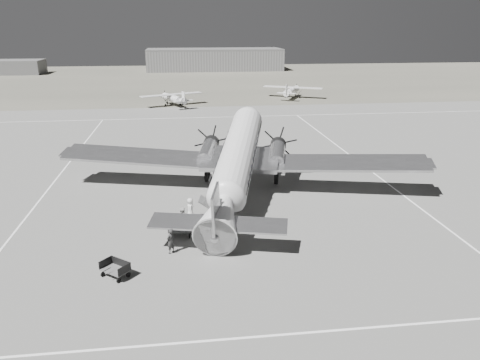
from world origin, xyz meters
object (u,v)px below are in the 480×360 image
object	(u,v)px
light_plane_left	(173,99)
baggage_cart_far	(115,269)
baggage_cart_near	(181,230)
dc3_airliner	(237,162)
passenger	(190,208)
ramp_agent	(183,219)
shed_secondary	(10,67)
light_plane_right	(292,92)
ground_crew	(171,241)
hangar_main	(215,59)

from	to	relation	value
light_plane_left	baggage_cart_far	world-z (taller)	light_plane_left
baggage_cart_near	dc3_airliner	bearing A→B (deg)	62.24
baggage_cart_near	passenger	bearing A→B (deg)	82.37
light_plane_left	ramp_agent	distance (m)	53.36
ramp_agent	passenger	size ratio (longest dim) A/B	1.11
shed_secondary	dc3_airliner	bearing A→B (deg)	-64.41
dc3_airliner	light_plane_left	size ratio (longest dim) A/B	2.80
light_plane_left	light_plane_right	xyz separation A→B (m)	(22.97, 6.70, 0.04)
passenger	light_plane_right	bearing A→B (deg)	-24.83
shed_secondary	ground_crew	size ratio (longest dim) A/B	11.20
shed_secondary	ground_crew	world-z (taller)	shed_secondary
baggage_cart_far	hangar_main	bearing A→B (deg)	123.15
baggage_cart_far	ramp_agent	bearing A→B (deg)	95.93
hangar_main	ground_crew	bearing A→B (deg)	-95.58
baggage_cart_near	ground_crew	world-z (taller)	ground_crew
shed_secondary	light_plane_left	xyz separation A→B (m)	(47.48, -63.55, -0.82)
ground_crew	dc3_airliner	bearing A→B (deg)	-164.07
dc3_airliner	light_plane_right	bearing A→B (deg)	86.27
hangar_main	dc3_airliner	distance (m)	116.01
baggage_cart_far	passenger	bearing A→B (deg)	100.79
dc3_airliner	baggage_cart_far	world-z (taller)	dc3_airliner
dc3_airliner	passenger	bearing A→B (deg)	-121.06
hangar_main	ground_crew	xyz separation A→B (m)	(-12.22, -125.09, -2.50)
shed_secondary	baggage_cart_near	size ratio (longest dim) A/B	10.85
shed_secondary	baggage_cart_near	distance (m)	127.23
passenger	hangar_main	bearing A→B (deg)	-9.78
baggage_cart_far	ground_crew	bearing A→B (deg)	79.74
shed_secondary	baggage_cart_near	xyz separation A→B (m)	(48.39, -117.65, -1.53)
ground_crew	ramp_agent	xyz separation A→B (m)	(0.80, 3.19, 0.07)
light_plane_right	passenger	world-z (taller)	light_plane_right
shed_secondary	light_plane_left	bearing A→B (deg)	-53.23
baggage_cart_near	passenger	xyz separation A→B (m)	(0.74, 2.96, 0.32)
ground_crew	shed_secondary	bearing A→B (deg)	-112.74
dc3_airliner	ramp_agent	size ratio (longest dim) A/B	18.16
light_plane_right	baggage_cart_near	distance (m)	64.69
dc3_airliner	light_plane_left	distance (m)	47.61
shed_secondary	dc3_airliner	distance (m)	122.85
hangar_main	baggage_cart_near	xyz separation A→B (m)	(-11.61, -122.65, -2.83)
hangar_main	light_plane_left	xyz separation A→B (m)	(-12.52, -68.55, -2.12)
hangar_main	baggage_cart_far	world-z (taller)	hangar_main
ramp_agent	light_plane_right	bearing A→B (deg)	-33.26
dc3_airliner	light_plane_right	size ratio (longest dim) A/B	2.71
baggage_cart_far	ramp_agent	size ratio (longest dim) A/B	0.94
baggage_cart_near	baggage_cart_far	size ratio (longest dim) A/B	1.00
light_plane_left	hangar_main	bearing A→B (deg)	55.35
shed_secondary	ramp_agent	world-z (taller)	shed_secondary
light_plane_left	ramp_agent	world-z (taller)	light_plane_left
light_plane_left	light_plane_right	distance (m)	23.93
dc3_airliner	baggage_cart_far	size ratio (longest dim) A/B	19.32
light_plane_right	baggage_cart_far	size ratio (longest dim) A/B	7.13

